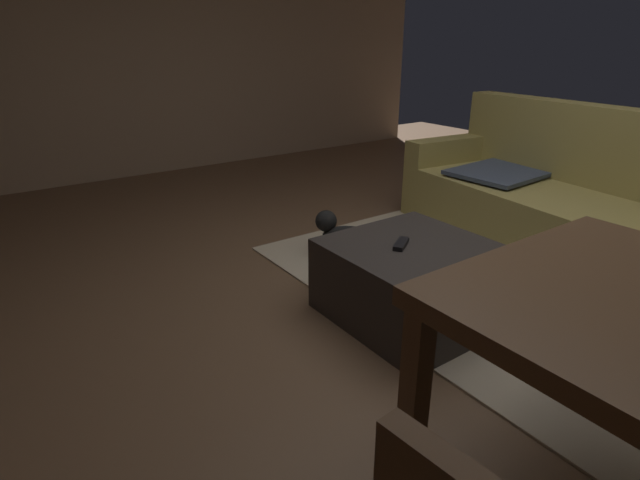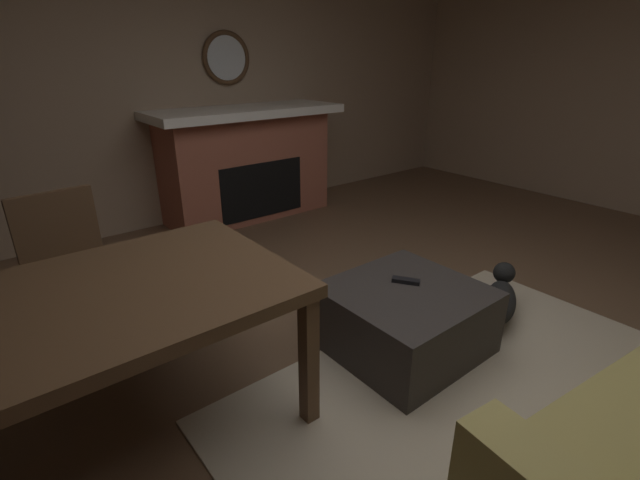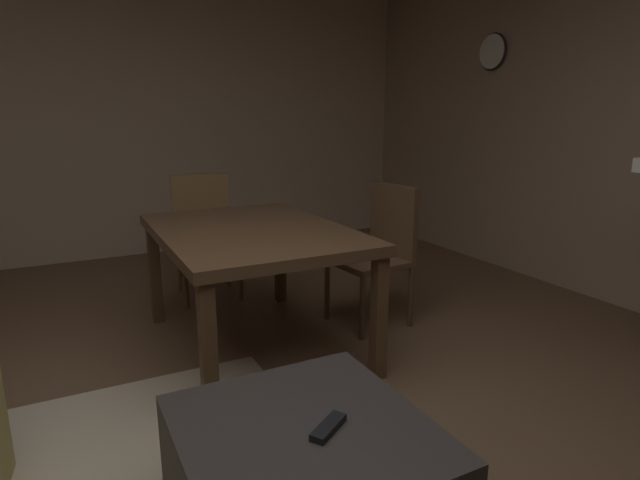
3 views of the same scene
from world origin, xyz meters
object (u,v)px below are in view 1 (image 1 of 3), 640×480
(ottoman_coffee_table, at_px, (414,282))
(tv_remote, at_px, (401,244))
(small_dog, at_px, (352,238))
(couch, at_px, (553,200))

(ottoman_coffee_table, relative_size, tv_remote, 5.13)
(tv_remote, distance_m, small_dog, 0.77)
(ottoman_coffee_table, distance_m, tv_remote, 0.23)
(small_dog, bearing_deg, ottoman_coffee_table, -13.58)
(ottoman_coffee_table, distance_m, small_dog, 0.76)
(couch, bearing_deg, ottoman_coffee_table, -83.85)
(couch, distance_m, tv_remote, 1.59)
(tv_remote, xyz_separation_m, small_dog, (-0.68, 0.24, -0.25))
(small_dog, bearing_deg, tv_remote, -19.18)
(ottoman_coffee_table, bearing_deg, small_dog, 166.42)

